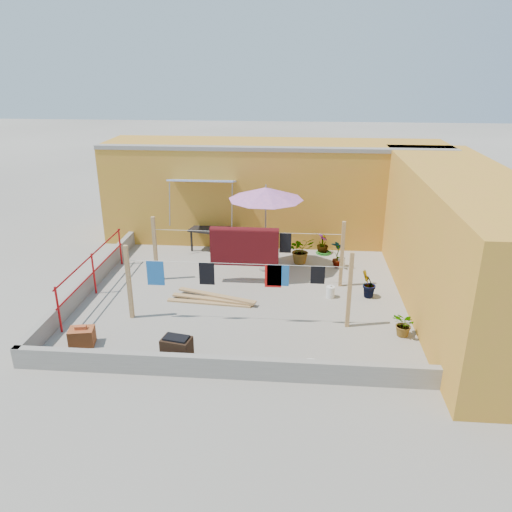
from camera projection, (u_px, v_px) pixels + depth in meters
The scene contains 21 objects.
ground at pixel (244, 295), 12.84m from camera, with size 80.00×80.00×0.00m, color #9E998E.
wall_back at pixel (274, 191), 16.57m from camera, with size 11.00×3.27×3.21m.
wall_right at pixel (461, 243), 11.84m from camera, with size 2.40×9.00×3.20m, color #BC7929.
parapet_front at pixel (224, 367), 9.44m from camera, with size 8.30×0.16×0.44m, color gray.
parapet_left at pixel (90, 282), 13.08m from camera, with size 0.16×7.30×0.44m, color gray.
red_railing at pixel (93, 268), 12.70m from camera, with size 0.05×4.20×1.10m.
clothesline_rig at pixel (244, 251), 13.00m from camera, with size 5.09×2.35×1.80m.
patio_umbrella at pixel (266, 194), 13.62m from camera, with size 2.67×2.67×2.50m.
outdoor_table at pixel (215, 231), 15.68m from camera, with size 1.65×1.08×0.71m.
brick_stack at pixel (82, 336), 10.54m from camera, with size 0.57×0.46×0.45m.
lumber_pile at pixel (213, 299), 12.47m from camera, with size 2.26×0.80×0.14m.
brazier at pixel (177, 348), 9.99m from camera, with size 0.64×0.49×0.52m.
white_basin at pixel (311, 367), 9.72m from camera, with size 0.55×0.55×0.10m.
water_jug_a at pixel (330, 292), 12.67m from camera, with size 0.22×0.22×0.34m.
water_jug_b at pixel (341, 262), 14.55m from camera, with size 0.21×0.21×0.33m.
green_hose at pixel (324, 252), 15.63m from camera, with size 0.48×0.48×0.07m.
plant_back_a at pixel (301, 250), 14.75m from camera, with size 0.73×0.64×0.81m, color #205A19.
plant_back_b at pixel (323, 244), 15.53m from camera, with size 0.35×0.35×0.63m, color #205A19.
plant_right_a at pixel (338, 254), 14.42m from camera, with size 0.44×0.30×0.84m, color #205A19.
plant_right_b at pixel (368, 284), 12.58m from camera, with size 0.41×0.33×0.75m, color #205A19.
plant_right_c at pixel (405, 325), 10.83m from camera, with size 0.50×0.44×0.56m, color #205A19.
Camera 1 is at (1.29, -11.52, 5.62)m, focal length 35.00 mm.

